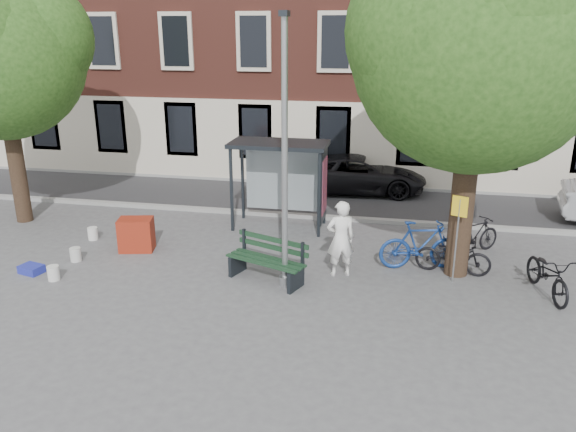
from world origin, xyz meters
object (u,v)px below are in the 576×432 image
at_px(bus_shelter, 293,165).
at_px(bike_c, 548,274).
at_px(bike_a, 453,255).
at_px(painter, 341,239).
at_px(red_stand, 136,235).
at_px(notice_sign, 459,219).
at_px(bike_d, 475,236).
at_px(bike_b, 421,245).
at_px(bench, 267,262).
at_px(car_dark, 359,174).
at_px(lamppost, 285,171).

height_order(bus_shelter, bike_c, bus_shelter).
height_order(bus_shelter, bike_a, bus_shelter).
xyz_separation_m(painter, bike_c, (4.71, -0.15, -0.44)).
relative_size(red_stand, notice_sign, 0.42).
xyz_separation_m(painter, bike_d, (3.38, 2.13, -0.45)).
bearing_deg(bike_d, bike_b, 93.49).
relative_size(bus_shelter, bike_b, 1.36).
height_order(bench, red_stand, bench).
bearing_deg(bike_c, car_dark, 108.98).
height_order(lamppost, bike_c, lamppost).
bearing_deg(red_stand, lamppost, -17.48).
relative_size(bike_b, bike_d, 1.26).
height_order(painter, bike_b, painter).
relative_size(lamppost, bus_shelter, 2.14).
height_order(bike_b, bike_c, bike_b).
height_order(bike_a, red_stand, bike_a).
bearing_deg(lamppost, painter, 35.22).
height_order(lamppost, bike_d, lamppost).
height_order(bike_c, car_dark, car_dark).
bearing_deg(red_stand, bike_b, 1.99).
height_order(bus_shelter, notice_sign, bus_shelter).
distance_m(bus_shelter, car_dark, 4.77).
bearing_deg(bike_d, notice_sign, 121.88).
height_order(bus_shelter, car_dark, bus_shelter).
distance_m(bike_a, bike_d, 1.61).
bearing_deg(red_stand, bus_shelter, 35.56).
bearing_deg(bike_d, bike_a, 116.53).
height_order(bus_shelter, bike_d, bus_shelter).
xyz_separation_m(lamppost, bike_b, (3.13, 1.65, -2.15)).
bearing_deg(bus_shelter, painter, -60.97).
distance_m(painter, bike_b, 2.12).
xyz_separation_m(painter, bench, (-1.68, -0.63, -0.48)).
bearing_deg(notice_sign, lamppost, -141.12).
xyz_separation_m(painter, notice_sign, (2.69, 0.15, 0.64)).
distance_m(painter, bench, 1.86).
bearing_deg(painter, notice_sign, 162.72).
relative_size(lamppost, bike_b, 2.92).
bearing_deg(lamppost, notice_sign, 14.42).
bearing_deg(bus_shelter, notice_sign, -34.58).
xyz_separation_m(bench, car_dark, (1.53, 8.19, 0.21)).
distance_m(painter, car_dark, 7.56).
relative_size(bench, car_dark, 0.43).
bearing_deg(bus_shelter, bike_b, -33.27).
xyz_separation_m(lamppost, bike_a, (3.91, 1.51, -2.31)).
bearing_deg(lamppost, bike_b, 27.80).
distance_m(bus_shelter, bike_b, 4.66).
xyz_separation_m(bike_c, bike_d, (-1.33, 2.28, -0.01)).
distance_m(bike_b, notice_sign, 1.39).
xyz_separation_m(bike_c, red_stand, (-10.32, 0.70, -0.06)).
bearing_deg(bike_a, bus_shelter, 67.81).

